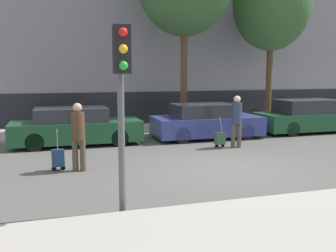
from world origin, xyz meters
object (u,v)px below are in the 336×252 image
at_px(parked_car_1, 206,122).
at_px(traffic_light, 122,82).
at_px(trolley_right, 220,138).
at_px(trolley_left, 58,158).
at_px(bare_tree_down_street, 272,3).
at_px(pedestrian_right, 237,118).
at_px(parked_car_0, 76,127).
at_px(parked_bicycle, 265,116).
at_px(pedestrian_left, 78,133).
at_px(parked_car_2, 310,117).

distance_m(parked_car_1, traffic_light, 8.44).
xyz_separation_m(parked_car_1, trolley_right, (-0.25, -1.86, -0.32)).
xyz_separation_m(trolley_left, bare_tree_down_street, (9.62, 5.68, 5.33)).
bearing_deg(parked_car_1, bare_tree_down_street, 28.68).
xyz_separation_m(parked_car_1, pedestrian_right, (0.28, -2.02, 0.37)).
relative_size(parked_car_0, trolley_left, 4.08).
bearing_deg(traffic_light, parked_bicycle, 47.46).
relative_size(trolley_right, traffic_light, 0.32).
distance_m(pedestrian_left, trolley_left, 0.87).
height_order(pedestrian_left, trolley_left, pedestrian_left).
relative_size(pedestrian_right, trolley_right, 1.68).
xyz_separation_m(parked_car_2, pedestrian_left, (-9.84, -3.72, 0.35)).
bearing_deg(trolley_left, pedestrian_left, -19.57).
bearing_deg(traffic_light, pedestrian_left, 99.67).
xyz_separation_m(trolley_left, trolley_right, (5.28, 1.58, -0.02)).
bearing_deg(trolley_left, parked_car_2, 18.87).
bearing_deg(bare_tree_down_street, pedestrian_right, -131.88).
distance_m(parked_car_1, trolley_right, 1.90).
relative_size(parked_car_1, pedestrian_right, 2.36).
height_order(parked_car_2, pedestrian_right, pedestrian_right).
bearing_deg(trolley_right, parked_car_2, 21.11).
height_order(parked_car_0, traffic_light, traffic_light).
height_order(trolley_left, trolley_right, trolley_left).
xyz_separation_m(pedestrian_left, parked_bicycle, (8.93, 5.79, -0.51)).
bearing_deg(bare_tree_down_street, parked_car_0, -166.33).
height_order(pedestrian_right, bare_tree_down_street, bare_tree_down_street).
height_order(traffic_light, bare_tree_down_street, bare_tree_down_street).
height_order(parked_car_2, pedestrian_left, pedestrian_left).
bearing_deg(parked_car_2, parked_car_1, -178.82).
bearing_deg(pedestrian_right, pedestrian_left, -146.50).
height_order(trolley_left, traffic_light, traffic_light).
relative_size(parked_car_2, parked_bicycle, 2.65).
xyz_separation_m(parked_car_2, parked_bicycle, (-0.90, 2.06, -0.16)).
bearing_deg(parked_car_1, pedestrian_left, -144.15).
relative_size(parked_car_1, parked_car_2, 0.88).
height_order(parked_car_2, traffic_light, traffic_light).
height_order(parked_car_1, trolley_right, parked_car_1).
distance_m(pedestrian_right, trolley_right, 0.88).
xyz_separation_m(parked_car_2, trolley_right, (-5.07, -1.96, -0.34)).
height_order(parked_car_0, bare_tree_down_street, bare_tree_down_street).
bearing_deg(bare_tree_down_street, parked_car_1, -151.32).
height_order(trolley_left, pedestrian_right, pedestrian_right).
bearing_deg(trolley_right, pedestrian_right, -16.52).
relative_size(pedestrian_left, trolley_left, 1.61).
bearing_deg(parked_bicycle, traffic_light, -132.54).
bearing_deg(parked_car_1, parked_car_2, 1.18).
height_order(parked_car_2, trolley_right, parked_car_2).
distance_m(parked_car_1, parked_car_2, 4.82).
relative_size(parked_car_0, pedestrian_left, 2.53).
height_order(parked_car_2, bare_tree_down_street, bare_tree_down_street).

